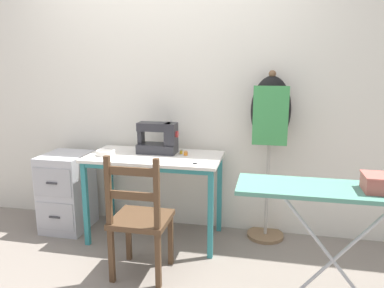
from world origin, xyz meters
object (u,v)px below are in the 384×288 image
object	(u,v)px
sewing_machine	(160,139)
filing_cabinet	(67,192)
wooden_chair	(140,220)
ironing_board	(339,196)
fabric_bowl	(106,153)
dress_form	(270,120)
scissors	(199,163)
thread_spool_near_machine	(181,152)
storage_box	(384,183)
thread_spool_mid_table	(186,153)

from	to	relation	value
sewing_machine	filing_cabinet	bearing A→B (deg)	-175.66
wooden_chair	ironing_board	xyz separation A→B (m)	(1.26, -0.27, 0.37)
fabric_bowl	filing_cabinet	xyz separation A→B (m)	(-0.46, 0.11, -0.42)
sewing_machine	filing_cabinet	world-z (taller)	sewing_machine
wooden_chair	dress_form	xyz separation A→B (m)	(0.87, 0.81, 0.62)
scissors	ironing_board	distance (m)	1.15
fabric_bowl	thread_spool_near_machine	size ratio (longest dim) A/B	4.32
wooden_chair	scissors	bearing A→B (deg)	51.23
sewing_machine	scissors	xyz separation A→B (m)	(0.39, -0.26, -0.12)
scissors	storage_box	bearing A→B (deg)	-31.66
fabric_bowl	thread_spool_mid_table	distance (m)	0.68
filing_cabinet	scissors	bearing A→B (deg)	-8.81
wooden_chair	dress_form	bearing A→B (deg)	42.82
dress_form	ironing_board	size ratio (longest dim) A/B	1.31
scissors	thread_spool_near_machine	size ratio (longest dim) A/B	3.60
ironing_board	thread_spool_mid_table	bearing A→B (deg)	139.68
sewing_machine	thread_spool_mid_table	distance (m)	0.27
wooden_chair	filing_cabinet	xyz separation A→B (m)	(-0.94, 0.62, -0.08)
sewing_machine	scissors	world-z (taller)	sewing_machine
thread_spool_mid_table	wooden_chair	world-z (taller)	wooden_chair
fabric_bowl	dress_form	size ratio (longest dim) A/B	0.11
wooden_chair	dress_form	size ratio (longest dim) A/B	0.63
sewing_machine	fabric_bowl	size ratio (longest dim) A/B	2.26
filing_cabinet	dress_form	xyz separation A→B (m)	(1.81, 0.19, 0.70)
storage_box	thread_spool_mid_table	bearing A→B (deg)	144.48
sewing_machine	scissors	bearing A→B (deg)	-33.79
scissors	sewing_machine	bearing A→B (deg)	146.21
wooden_chair	ironing_board	distance (m)	1.34
thread_spool_near_machine	filing_cabinet	distance (m)	1.15
thread_spool_mid_table	filing_cabinet	bearing A→B (deg)	-178.80
thread_spool_near_machine	thread_spool_mid_table	world-z (taller)	thread_spool_mid_table
sewing_machine	fabric_bowl	world-z (taller)	sewing_machine
filing_cabinet	storage_box	bearing A→B (deg)	-20.46
thread_spool_mid_table	dress_form	size ratio (longest dim) A/B	0.03
wooden_chair	ironing_board	bearing A→B (deg)	-12.05
thread_spool_mid_table	wooden_chair	xyz separation A→B (m)	(-0.19, -0.64, -0.34)
dress_form	storage_box	distance (m)	1.26
filing_cabinet	storage_box	xyz separation A→B (m)	(2.42, -0.90, 0.54)
scissors	storage_box	size ratio (longest dim) A/B	0.59
fabric_bowl	wooden_chair	world-z (taller)	wooden_chair
sewing_machine	thread_spool_near_machine	bearing A→B (deg)	0.51
thread_spool_near_machine	ironing_board	bearing A→B (deg)	-40.39
scissors	thread_spool_mid_table	xyz separation A→B (m)	(-0.15, 0.22, 0.02)
thread_spool_mid_table	filing_cabinet	distance (m)	1.20
scissors	filing_cabinet	world-z (taller)	scissors
ironing_board	scissors	bearing A→B (deg)	143.10
fabric_bowl	ironing_board	size ratio (longest dim) A/B	0.14
sewing_machine	storage_box	world-z (taller)	sewing_machine
thread_spool_near_machine	filing_cabinet	world-z (taller)	thread_spool_near_machine
wooden_chair	storage_box	size ratio (longest dim) A/B	4.21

